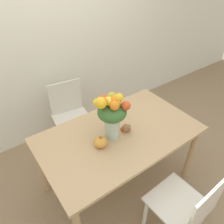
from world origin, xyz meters
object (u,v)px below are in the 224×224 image
object	(u,v)px
flower_vase	(112,113)
dining_chair_far_side	(185,208)
dining_chair_near_window	(71,116)
turkey_figurine	(126,127)
pumpkin	(101,142)

from	to	relation	value
flower_vase	dining_chair_far_side	xyz separation A→B (m)	(0.16, -0.78, -0.54)
flower_vase	dining_chair_near_window	size ratio (longest dim) A/B	0.51
turkey_figurine	dining_chair_near_window	size ratio (longest dim) A/B	0.14
turkey_figurine	dining_chair_near_window	world-z (taller)	dining_chair_near_window
flower_vase	dining_chair_far_side	size ratio (longest dim) A/B	0.51
flower_vase	pumpkin	distance (m)	0.27
flower_vase	dining_chair_near_window	distance (m)	0.97
flower_vase	turkey_figurine	xyz separation A→B (m)	(0.15, -0.02, -0.22)
dining_chair_near_window	turkey_figurine	bearing A→B (deg)	-69.55
turkey_figurine	dining_chair_far_side	world-z (taller)	dining_chair_far_side
turkey_figurine	dining_chair_far_side	distance (m)	0.82
dining_chair_near_window	flower_vase	bearing A→B (deg)	-79.61
flower_vase	turkey_figurine	bearing A→B (deg)	-7.58
pumpkin	dining_chair_far_side	world-z (taller)	dining_chair_far_side
turkey_figurine	dining_chair_near_window	distance (m)	0.91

